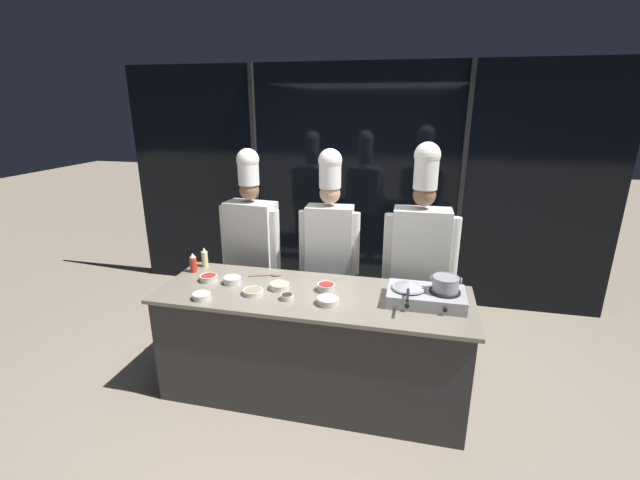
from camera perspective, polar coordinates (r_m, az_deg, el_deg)
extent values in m
plane|color=gray|center=(3.76, -0.92, -19.39)|extent=(24.00, 24.00, 0.00)
cube|color=black|center=(5.00, 4.50, 7.15)|extent=(5.60, 0.04, 2.70)
cube|color=#232326|center=(5.26, -8.60, 7.56)|extent=(0.05, 0.05, 2.70)
cube|color=#232326|center=(4.92, 18.31, 6.13)|extent=(0.05, 0.05, 2.70)
cube|color=#2D2D30|center=(3.52, -0.96, -13.86)|extent=(2.34, 0.78, 0.85)
cube|color=gray|center=(3.31, -1.00, -7.33)|extent=(2.41, 0.82, 0.03)
cube|color=#B2B5BA|center=(3.23, 13.93, -7.34)|extent=(0.56, 0.35, 0.10)
cylinder|color=black|center=(3.20, 11.71, -6.31)|extent=(0.22, 0.22, 0.01)
cylinder|color=black|center=(3.06, 11.53, -8.63)|extent=(0.03, 0.01, 0.03)
cylinder|color=black|center=(3.21, 16.29, -6.61)|extent=(0.22, 0.22, 0.01)
cylinder|color=black|center=(3.07, 16.34, -8.94)|extent=(0.03, 0.01, 0.03)
cylinder|color=#ADAFB5|center=(3.20, 11.72, -6.15)|extent=(0.24, 0.24, 0.01)
cone|color=#ADAFB5|center=(3.19, 11.75, -5.79)|extent=(0.25, 0.25, 0.05)
cylinder|color=black|center=(2.99, 11.62, -7.21)|extent=(0.02, 0.19, 0.02)
cylinder|color=#93969B|center=(3.19, 16.38, -5.66)|extent=(0.19, 0.19, 0.10)
torus|color=#93969B|center=(3.17, 16.46, -4.79)|extent=(0.19, 0.19, 0.01)
torus|color=#93969B|center=(3.17, 14.53, -4.98)|extent=(0.01, 0.05, 0.05)
torus|color=#93969B|center=(3.19, 18.32, -5.23)|extent=(0.01, 0.05, 0.05)
cylinder|color=red|center=(3.83, -16.53, -3.16)|extent=(0.06, 0.06, 0.13)
cone|color=white|center=(3.80, -16.64, -1.95)|extent=(0.05, 0.05, 0.04)
cylinder|color=beige|center=(3.92, -15.11, -2.49)|extent=(0.06, 0.06, 0.14)
cone|color=white|center=(3.90, -15.22, -1.26)|extent=(0.05, 0.05, 0.04)
cylinder|color=silver|center=(3.33, 0.83, -6.36)|extent=(0.14, 0.14, 0.05)
torus|color=silver|center=(3.32, 0.83, -5.94)|extent=(0.14, 0.14, 0.01)
cylinder|color=red|center=(3.33, 0.83, -6.14)|extent=(0.11, 0.11, 0.03)
cylinder|color=silver|center=(3.32, -15.49, -7.24)|extent=(0.13, 0.13, 0.04)
torus|color=silver|center=(3.31, -15.52, -6.91)|extent=(0.14, 0.14, 0.01)
cylinder|color=silver|center=(3.32, -15.50, -7.06)|extent=(0.11, 0.11, 0.02)
cylinder|color=silver|center=(3.63, -14.63, -4.94)|extent=(0.14, 0.14, 0.04)
torus|color=silver|center=(3.62, -14.66, -4.62)|extent=(0.15, 0.15, 0.01)
cylinder|color=#B22D1E|center=(3.62, -14.65, -4.77)|extent=(0.12, 0.12, 0.02)
cylinder|color=silver|center=(3.13, 1.08, -8.13)|extent=(0.16, 0.16, 0.04)
torus|color=silver|center=(3.12, 1.08, -7.76)|extent=(0.16, 0.16, 0.01)
cylinder|color=beige|center=(3.12, 1.08, -7.93)|extent=(0.13, 0.13, 0.02)
cylinder|color=silver|center=(3.53, -11.60, -5.29)|extent=(0.14, 0.14, 0.05)
torus|color=silver|center=(3.52, -11.62, -4.91)|extent=(0.14, 0.14, 0.01)
cylinder|color=white|center=(3.53, -11.61, -5.09)|extent=(0.12, 0.12, 0.03)
cylinder|color=silver|center=(3.38, -5.39, -6.17)|extent=(0.15, 0.15, 0.04)
torus|color=silver|center=(3.37, -5.40, -5.82)|extent=(0.16, 0.16, 0.01)
cylinder|color=#E0C689|center=(3.37, -5.39, -5.98)|extent=(0.13, 0.13, 0.02)
cylinder|color=silver|center=(3.32, -8.91, -6.85)|extent=(0.16, 0.16, 0.03)
torus|color=silver|center=(3.32, -8.92, -6.60)|extent=(0.16, 0.16, 0.01)
cylinder|color=#9E896B|center=(3.32, -8.92, -6.71)|extent=(0.13, 0.13, 0.02)
cylinder|color=silver|center=(3.20, -4.42, -7.59)|extent=(0.10, 0.10, 0.04)
torus|color=silver|center=(3.20, -4.43, -7.28)|extent=(0.10, 0.10, 0.01)
cylinder|color=#382319|center=(3.20, -4.43, -7.42)|extent=(0.08, 0.08, 0.02)
cube|color=olive|center=(3.64, -8.01, -4.74)|extent=(0.18, 0.08, 0.01)
ellipsoid|color=olive|center=(3.64, -5.84, -4.62)|extent=(0.10, 0.08, 0.02)
cylinder|color=#2D3856|center=(4.33, -7.14, -8.20)|extent=(0.12, 0.12, 0.77)
cylinder|color=#2D3856|center=(4.44, -10.14, -7.64)|extent=(0.12, 0.12, 0.77)
cube|color=white|center=(4.13, -9.11, 0.80)|extent=(0.49, 0.29, 0.62)
cylinder|color=white|center=(3.99, -6.04, -0.02)|extent=(0.09, 0.09, 0.57)
cylinder|color=white|center=(4.24, -12.46, 0.71)|extent=(0.09, 0.09, 0.57)
sphere|color=brown|center=(4.03, -9.41, 6.58)|extent=(0.18, 0.18, 0.18)
cylinder|color=white|center=(4.00, -9.53, 8.89)|extent=(0.19, 0.19, 0.23)
sphere|color=white|center=(3.98, -9.61, 10.50)|extent=(0.21, 0.21, 0.21)
cylinder|color=#4C4C51|center=(4.16, 2.82, -9.21)|extent=(0.11, 0.11, 0.77)
cylinder|color=#4C4C51|center=(4.19, -0.36, -8.98)|extent=(0.11, 0.11, 0.77)
cube|color=white|center=(3.90, 1.29, 0.07)|extent=(0.43, 0.25, 0.62)
cylinder|color=white|center=(3.85, 4.69, -0.50)|extent=(0.08, 0.08, 0.57)
cylinder|color=white|center=(3.91, -2.19, -0.15)|extent=(0.08, 0.08, 0.57)
sphere|color=tan|center=(3.79, 1.34, 6.22)|extent=(0.18, 0.18, 0.18)
cylinder|color=white|center=(3.76, 1.36, 8.75)|extent=(0.19, 0.19, 0.24)
sphere|color=white|center=(3.74, 1.37, 10.54)|extent=(0.21, 0.21, 0.21)
cylinder|color=#4C4C51|center=(4.06, 14.42, -10.38)|extent=(0.12, 0.12, 0.79)
cylinder|color=#4C4C51|center=(4.05, 10.64, -10.17)|extent=(0.12, 0.12, 0.79)
cube|color=white|center=(3.77, 13.26, -0.67)|extent=(0.49, 0.26, 0.64)
cylinder|color=white|center=(3.76, 17.33, -1.43)|extent=(0.10, 0.10, 0.59)
cylinder|color=white|center=(3.74, 9.14, -0.92)|extent=(0.10, 0.10, 0.59)
sphere|color=brown|center=(3.66, 13.75, 5.83)|extent=(0.19, 0.19, 0.19)
cylinder|color=white|center=(3.63, 13.97, 8.76)|extent=(0.20, 0.20, 0.28)
sphere|color=white|center=(3.61, 14.14, 10.92)|extent=(0.21, 0.21, 0.21)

